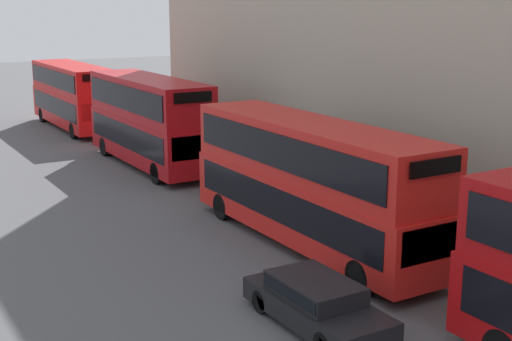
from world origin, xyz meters
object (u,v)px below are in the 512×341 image
Objects in this scene: bus_second_in_queue at (310,178)px; pedestrian at (174,138)px; bus_third_in_queue at (149,118)px; car_hatchback at (316,301)px; bus_trailing at (73,93)px.

bus_second_in_queue is 6.43× the size of pedestrian.
car_hatchback is (-3.40, -19.08, -1.77)m from bus_third_in_queue.
bus_trailing is (0.00, 12.73, -0.16)m from bus_third_in_queue.
bus_second_in_queue is 13.90m from bus_third_in_queue.
bus_second_in_queue is 26.63m from bus_trailing.
bus_trailing is (0.00, 26.63, -0.06)m from bus_second_in_queue.
bus_second_in_queue is at bearing -98.34° from pedestrian.
bus_third_in_queue is 3.68m from pedestrian.
bus_third_in_queue is at bearing 90.00° from bus_second_in_queue.
bus_second_in_queue is 16.45m from pedestrian.
bus_trailing is at bearing 90.00° from bus_second_in_queue.
bus_second_in_queue is 2.57× the size of car_hatchback.
car_hatchback is at bearing -123.29° from bus_second_in_queue.
bus_trailing is at bearing 102.83° from pedestrian.
bus_trailing is 2.34× the size of car_hatchback.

